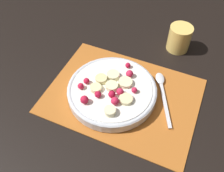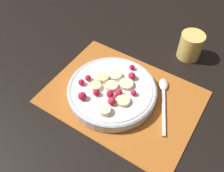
{
  "view_description": "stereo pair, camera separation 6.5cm",
  "coord_description": "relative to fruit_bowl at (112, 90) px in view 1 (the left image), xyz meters",
  "views": [
    {
      "loc": [
        0.14,
        -0.39,
        0.54
      ],
      "look_at": [
        -0.03,
        -0.01,
        0.04
      ],
      "focal_mm": 40.0,
      "sensor_mm": 36.0,
      "label": 1
    },
    {
      "loc": [
        0.2,
        -0.36,
        0.54
      ],
      "look_at": [
        -0.03,
        -0.01,
        0.04
      ],
      "focal_mm": 40.0,
      "sensor_mm": 36.0,
      "label": 2
    }
  ],
  "objects": [
    {
      "name": "placemat",
      "position": [
        0.03,
        0.01,
        -0.02
      ],
      "size": [
        0.4,
        0.3,
        0.01
      ],
      "color": "#B26023",
      "rests_on": "ground_plane"
    },
    {
      "name": "fruit_bowl",
      "position": [
        0.0,
        0.0,
        0.0
      ],
      "size": [
        0.24,
        0.24,
        0.05
      ],
      "color": "silver",
      "rests_on": "placemat"
    },
    {
      "name": "drinking_glass",
      "position": [
        0.11,
        0.26,
        0.02
      ],
      "size": [
        0.07,
        0.07,
        0.08
      ],
      "color": "#F4CC66",
      "rests_on": "ground_plane"
    },
    {
      "name": "spoon",
      "position": [
        0.12,
        0.07,
        -0.01
      ],
      "size": [
        0.09,
        0.17,
        0.01
      ],
      "rotation": [
        0.0,
        0.0,
        2.02
      ],
      "color": "silver",
      "rests_on": "placemat"
    },
    {
      "name": "ground_plane",
      "position": [
        0.03,
        0.01,
        -0.02
      ],
      "size": [
        3.0,
        3.0,
        0.0
      ],
      "primitive_type": "plane",
      "color": "black"
    }
  ]
}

